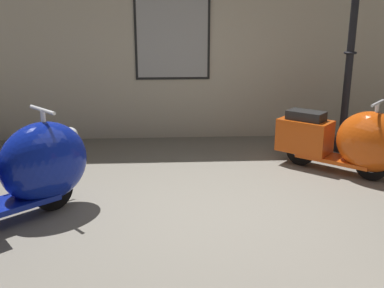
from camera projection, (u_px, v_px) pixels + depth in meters
The scene contains 5 objects.
ground_plane at pixel (218, 214), 4.62m from camera, with size 60.00×60.00×0.00m, color slate.
showroom_back_wall at pixel (206, 22), 7.16m from camera, with size 18.00×0.63×3.88m.
scooter_0 at pixel (17, 172), 4.37m from camera, with size 1.73×1.60×1.12m.
scooter_1 at pixel (349, 141), 5.67m from camera, with size 1.55×1.46×1.01m.
lamppost at pixel (350, 54), 6.43m from camera, with size 0.28×0.28×2.84m.
Camera 1 is at (-0.53, -4.21, 2.00)m, focal length 40.81 mm.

